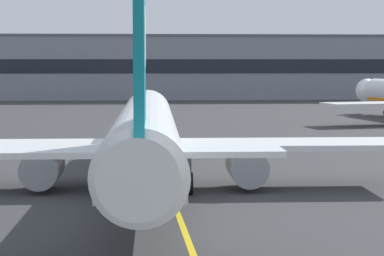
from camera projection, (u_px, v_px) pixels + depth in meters
ground_plane at (165, 240)px, 32.30m from camera, size 400.00×400.00×0.00m
taxiway_centreline at (156, 154)px, 62.12m from camera, size 6.19×179.91×0.01m
airliner_foreground at (145, 135)px, 44.85m from camera, size 32.06×41.44×11.65m
safety_cone_by_nose_gear at (153, 151)px, 62.07m from camera, size 0.44×0.44×0.55m
terminal_building at (199, 67)px, 153.88m from camera, size 121.52×12.40×13.25m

